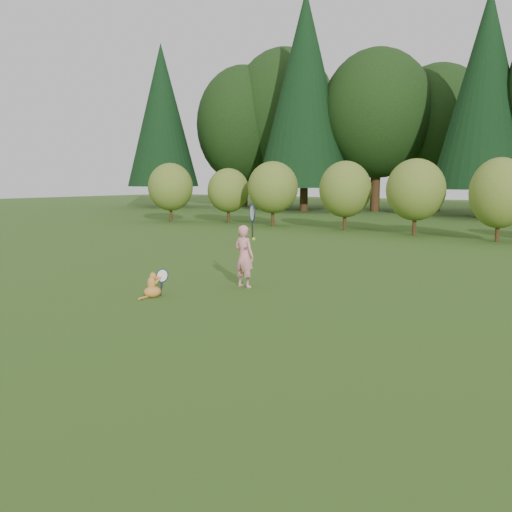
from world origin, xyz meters
The scene contains 5 objects.
ground centered at (0.00, 0.00, 0.00)m, with size 100.00×100.00×0.00m, color #2D4F16.
shrub_row centered at (0.00, 13.00, 1.40)m, with size 28.00×3.00×2.80m, color #586D21, non-canonical shape.
child centered at (-0.45, 1.33, 0.61)m, with size 0.64×0.39×1.75m.
cat centered at (-1.20, -0.29, 0.22)m, with size 0.38×0.66×0.58m.
tennis_ball centered at (0.08, 0.89, 0.98)m, with size 0.06×0.06×0.06m.
Camera 1 is at (5.84, -7.09, 2.01)m, focal length 40.00 mm.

